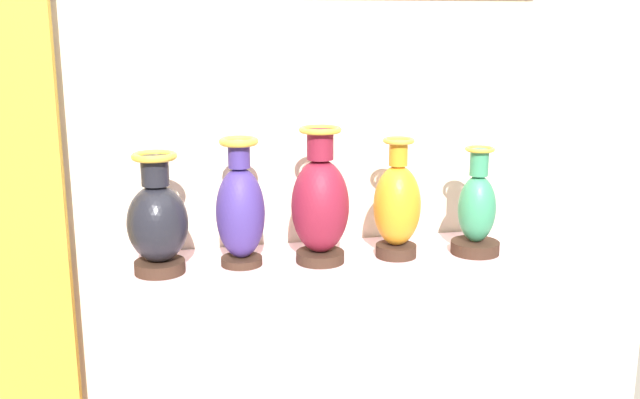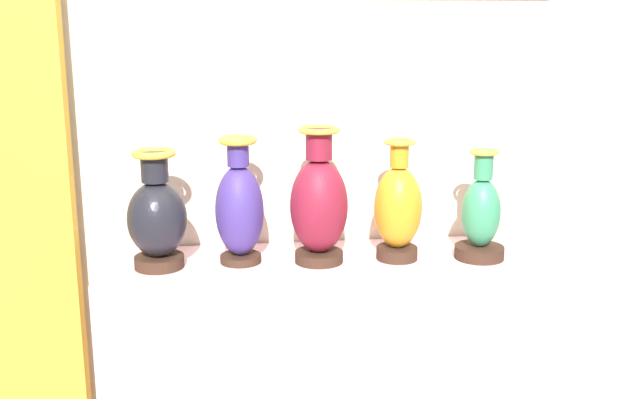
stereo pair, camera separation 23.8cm
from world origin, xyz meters
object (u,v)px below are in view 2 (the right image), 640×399
object	(u,v)px
vase_onyx	(157,217)
vase_indigo	(239,208)
vase_burgundy	(319,204)
vase_jade	(481,217)
vase_amber	(398,209)

from	to	relation	value
vase_onyx	vase_indigo	xyz separation A→B (m)	(0.25, 0.02, 0.02)
vase_burgundy	vase_onyx	bearing A→B (deg)	179.17
vase_burgundy	vase_jade	size ratio (longest dim) A/B	1.22
vase_amber	vase_indigo	bearing A→B (deg)	176.81
vase_jade	vase_onyx	bearing A→B (deg)	178.14
vase_jade	vase_burgundy	bearing A→B (deg)	177.15
vase_onyx	vase_jade	size ratio (longest dim) A/B	1.05
vase_onyx	vase_jade	xyz separation A→B (m)	(1.02, -0.03, -0.02)
vase_onyx	vase_amber	xyz separation A→B (m)	(0.75, -0.01, 0.01)
vase_amber	vase_onyx	bearing A→B (deg)	179.42
vase_indigo	vase_jade	world-z (taller)	vase_indigo
vase_onyx	vase_indigo	bearing A→B (deg)	4.58
vase_onyx	vase_amber	distance (m)	0.75
vase_burgundy	vase_amber	xyz separation A→B (m)	(0.25, -0.00, -0.02)
vase_burgundy	vase_amber	bearing A→B (deg)	-0.10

